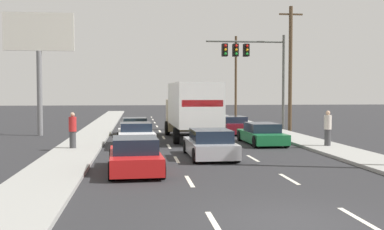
{
  "coord_description": "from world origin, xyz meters",
  "views": [
    {
      "loc": [
        -3.42,
        -10.2,
        2.95
      ],
      "look_at": [
        -0.64,
        13.37,
        1.79
      ],
      "focal_mm": 43.98,
      "sensor_mm": 36.0,
      "label": 1
    }
  ],
  "objects_px": {
    "utility_pole_mid": "(290,67)",
    "pedestrian_mid_block": "(73,130)",
    "car_silver": "(210,145)",
    "utility_pole_far": "(236,75)",
    "roadside_billboard": "(39,46)",
    "car_maroon": "(233,126)",
    "pedestrian_near_corner": "(328,128)",
    "car_red": "(135,156)",
    "traffic_signal_mast": "(249,58)",
    "box_truck": "(192,107)",
    "car_green": "(262,134)",
    "car_yellow": "(135,127)",
    "car_white": "(136,135)"
  },
  "relations": [
    {
      "from": "utility_pole_mid",
      "to": "pedestrian_mid_block",
      "type": "distance_m",
      "value": 18.4
    },
    {
      "from": "car_silver",
      "to": "utility_pole_far",
      "type": "relative_size",
      "value": 0.46
    },
    {
      "from": "roadside_billboard",
      "to": "pedestrian_mid_block",
      "type": "xyz_separation_m",
      "value": [
        3.32,
        -8.74,
        -4.98
      ]
    },
    {
      "from": "car_maroon",
      "to": "pedestrian_near_corner",
      "type": "xyz_separation_m",
      "value": [
        3.21,
        -8.92,
        0.48
      ]
    },
    {
      "from": "pedestrian_near_corner",
      "to": "roadside_billboard",
      "type": "bearing_deg",
      "value": 150.72
    },
    {
      "from": "car_red",
      "to": "traffic_signal_mast",
      "type": "bearing_deg",
      "value": 64.13
    },
    {
      "from": "box_truck",
      "to": "utility_pole_mid",
      "type": "distance_m",
      "value": 10.35
    },
    {
      "from": "car_maroon",
      "to": "roadside_billboard",
      "type": "xyz_separation_m",
      "value": [
        -13.24,
        0.3,
        5.43
      ]
    },
    {
      "from": "car_silver",
      "to": "car_green",
      "type": "xyz_separation_m",
      "value": [
        3.78,
        5.13,
        -0.04
      ]
    },
    {
      "from": "car_silver",
      "to": "car_maroon",
      "type": "bearing_deg",
      "value": 73.49
    },
    {
      "from": "car_green",
      "to": "roadside_billboard",
      "type": "distance_m",
      "value": 16.14
    },
    {
      "from": "car_yellow",
      "to": "car_green",
      "type": "distance_m",
      "value": 9.65
    },
    {
      "from": "car_red",
      "to": "car_maroon",
      "type": "xyz_separation_m",
      "value": [
        6.8,
        15.08,
        -0.0
      ]
    },
    {
      "from": "utility_pole_far",
      "to": "car_red",
      "type": "bearing_deg",
      "value": -107.38
    },
    {
      "from": "car_red",
      "to": "car_green",
      "type": "distance_m",
      "value": 11.11
    },
    {
      "from": "pedestrian_near_corner",
      "to": "car_green",
      "type": "bearing_deg",
      "value": 140.73
    },
    {
      "from": "car_silver",
      "to": "car_maroon",
      "type": "distance_m",
      "value": 12.18
    },
    {
      "from": "pedestrian_near_corner",
      "to": "utility_pole_mid",
      "type": "bearing_deg",
      "value": 81.7
    },
    {
      "from": "utility_pole_mid",
      "to": "car_white",
      "type": "bearing_deg",
      "value": -143.13
    },
    {
      "from": "pedestrian_near_corner",
      "to": "pedestrian_mid_block",
      "type": "relative_size",
      "value": 1.02
    },
    {
      "from": "utility_pole_far",
      "to": "car_green",
      "type": "bearing_deg",
      "value": -99.19
    },
    {
      "from": "car_red",
      "to": "traffic_signal_mast",
      "type": "relative_size",
      "value": 0.61
    },
    {
      "from": "car_white",
      "to": "roadside_billboard",
      "type": "distance_m",
      "value": 10.99
    },
    {
      "from": "car_maroon",
      "to": "traffic_signal_mast",
      "type": "bearing_deg",
      "value": 55.82
    },
    {
      "from": "utility_pole_far",
      "to": "pedestrian_near_corner",
      "type": "distance_m",
      "value": 32.06
    },
    {
      "from": "utility_pole_mid",
      "to": "utility_pole_far",
      "type": "bearing_deg",
      "value": 89.23
    },
    {
      "from": "car_silver",
      "to": "car_maroon",
      "type": "height_order",
      "value": "car_silver"
    },
    {
      "from": "car_white",
      "to": "car_maroon",
      "type": "distance_m",
      "value": 9.56
    },
    {
      "from": "car_yellow",
      "to": "pedestrian_near_corner",
      "type": "distance_m",
      "value": 13.4
    },
    {
      "from": "car_red",
      "to": "car_silver",
      "type": "height_order",
      "value": "car_red"
    },
    {
      "from": "car_maroon",
      "to": "car_red",
      "type": "bearing_deg",
      "value": -114.27
    },
    {
      "from": "utility_pole_mid",
      "to": "roadside_billboard",
      "type": "height_order",
      "value": "utility_pole_mid"
    },
    {
      "from": "box_truck",
      "to": "car_green",
      "type": "bearing_deg",
      "value": -37.22
    },
    {
      "from": "car_white",
      "to": "pedestrian_near_corner",
      "type": "height_order",
      "value": "pedestrian_near_corner"
    },
    {
      "from": "car_red",
      "to": "pedestrian_near_corner",
      "type": "distance_m",
      "value": 11.76
    },
    {
      "from": "pedestrian_mid_block",
      "to": "car_red",
      "type": "bearing_deg",
      "value": -64.84
    },
    {
      "from": "utility_pole_far",
      "to": "car_yellow",
      "type": "bearing_deg",
      "value": -117.49
    },
    {
      "from": "box_truck",
      "to": "car_silver",
      "type": "relative_size",
      "value": 1.94
    },
    {
      "from": "car_silver",
      "to": "pedestrian_mid_block",
      "type": "height_order",
      "value": "pedestrian_mid_block"
    },
    {
      "from": "car_red",
      "to": "car_silver",
      "type": "distance_m",
      "value": 4.77
    },
    {
      "from": "box_truck",
      "to": "pedestrian_mid_block",
      "type": "height_order",
      "value": "box_truck"
    },
    {
      "from": "car_white",
      "to": "box_truck",
      "type": "distance_m",
      "value": 4.75
    },
    {
      "from": "utility_pole_mid",
      "to": "car_maroon",
      "type": "bearing_deg",
      "value": -157.94
    },
    {
      "from": "car_yellow",
      "to": "pedestrian_near_corner",
      "type": "height_order",
      "value": "pedestrian_near_corner"
    },
    {
      "from": "car_maroon",
      "to": "roadside_billboard",
      "type": "relative_size",
      "value": 0.52
    },
    {
      "from": "pedestrian_mid_block",
      "to": "utility_pole_mid",
      "type": "bearing_deg",
      "value": 35.19
    },
    {
      "from": "car_white",
      "to": "car_green",
      "type": "relative_size",
      "value": 0.98
    },
    {
      "from": "car_white",
      "to": "traffic_signal_mast",
      "type": "relative_size",
      "value": 0.63
    },
    {
      "from": "traffic_signal_mast",
      "to": "pedestrian_mid_block",
      "type": "height_order",
      "value": "traffic_signal_mast"
    },
    {
      "from": "pedestrian_near_corner",
      "to": "traffic_signal_mast",
      "type": "bearing_deg",
      "value": 97.0
    }
  ]
}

